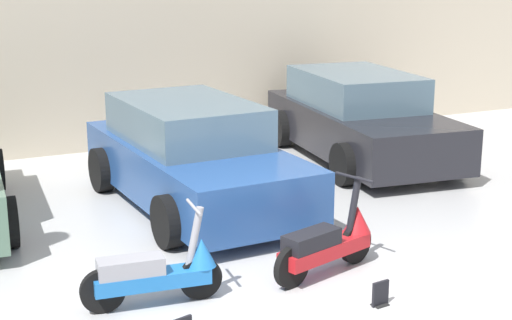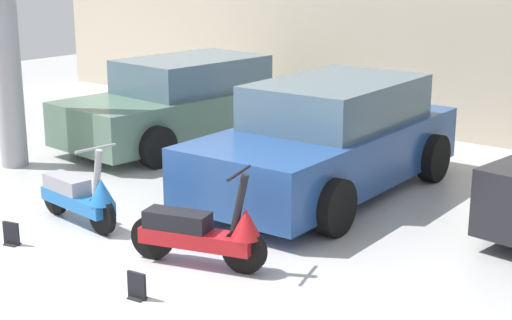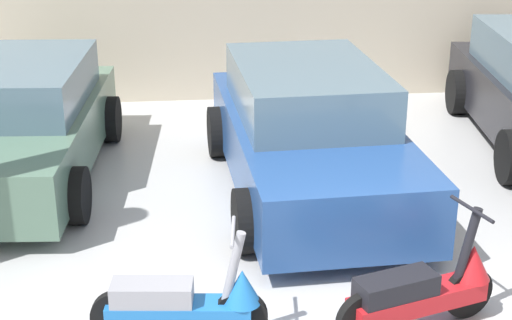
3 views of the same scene
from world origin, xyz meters
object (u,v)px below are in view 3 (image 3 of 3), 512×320
scooter_front_left (187,302)px  scooter_front_right (425,289)px  car_rear_left (20,124)px  car_rear_center (309,133)px

scooter_front_left → scooter_front_right: bearing=5.4°
scooter_front_right → scooter_front_left: bearing=161.9°
scooter_front_left → car_rear_left: (-1.92, 3.74, 0.31)m
scooter_front_left → car_rear_center: (1.49, 2.95, 0.35)m
car_rear_left → car_rear_center: car_rear_center is taller
car_rear_center → scooter_front_left: bearing=-29.4°
scooter_front_right → car_rear_left: size_ratio=0.34×
scooter_front_right → car_rear_left: (-3.89, 3.76, 0.30)m
car_rear_left → scooter_front_right: bearing=50.2°
scooter_front_left → scooter_front_right: (1.97, -0.02, 0.01)m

